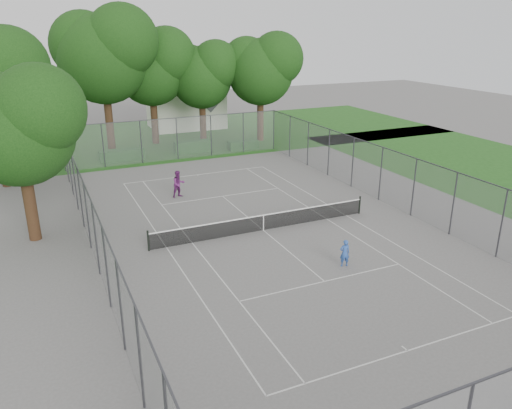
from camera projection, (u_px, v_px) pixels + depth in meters
name	position (u px, v px, depth m)	size (l,w,h in m)	color
ground	(263.00, 230.00, 27.64)	(120.00, 120.00, 0.00)	#605E5C
grass_far	(153.00, 138.00, 49.91)	(60.00, 20.00, 0.00)	#1D4D16
court_markings	(263.00, 230.00, 27.64)	(11.03, 23.83, 0.01)	silver
tennis_net	(263.00, 222.00, 27.46)	(12.87, 0.10, 1.10)	black
perimeter_fence	(264.00, 200.00, 27.02)	(18.08, 34.08, 3.52)	#38383D
tree_far_left	(104.00, 51.00, 42.03)	(8.71, 7.95, 12.52)	#321E12
tree_far_midleft	(152.00, 64.00, 45.34)	(7.43, 6.78, 10.68)	#321E12
tree_far_midright	(202.00, 72.00, 46.43)	(6.61, 6.04, 9.51)	#321E12
tree_far_right	(262.00, 66.00, 46.68)	(7.12, 6.50, 10.23)	#321E12
tree_side_front	(18.00, 122.00, 24.37)	(6.35, 5.80, 9.13)	#321E12
hedge_left	(122.00, 155.00, 41.69)	(3.66, 1.10, 0.92)	#184917
hedge_mid	(192.00, 147.00, 44.36)	(3.21, 0.92, 1.01)	#184917
hedge_right	(243.00, 145.00, 45.43)	(2.74, 1.00, 0.82)	#184917
house	(185.00, 93.00, 54.08)	(7.52, 5.83, 9.36)	silver
girl_player	(345.00, 253.00, 23.37)	(0.49, 0.32, 1.34)	#2D54AA
woman_player	(179.00, 184.00, 32.69)	(0.87, 0.68, 1.79)	#642161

